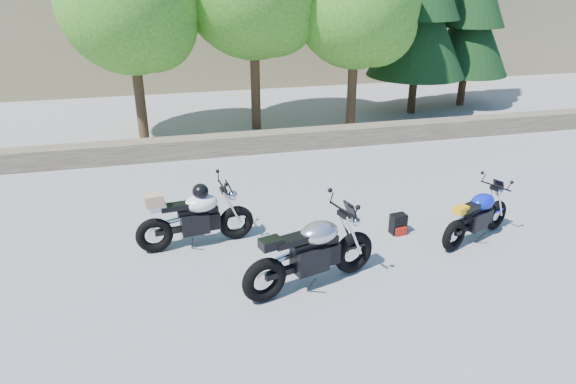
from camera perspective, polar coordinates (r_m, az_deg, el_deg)
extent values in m
plane|color=gray|center=(8.77, 0.26, -7.18)|extent=(90.00, 90.00, 0.00)
cube|color=#4E4134|center=(13.62, -5.28, 5.39)|extent=(22.00, 0.55, 0.50)
cylinder|color=#382314|center=(14.83, -16.27, 11.13)|extent=(0.28, 0.28, 3.02)
sphere|color=#247018|center=(14.28, -14.98, 17.43)|extent=(2.38, 2.38, 2.38)
cylinder|color=#382314|center=(15.40, -3.68, 13.08)|extent=(0.28, 0.28, 3.36)
sphere|color=#247018|center=(14.97, -1.65, 19.76)|extent=(2.64, 2.64, 2.64)
cylinder|color=#382314|center=(15.60, 7.16, 12.24)|extent=(0.28, 0.28, 2.91)
sphere|color=#247018|center=(15.32, 7.60, 20.27)|extent=(3.54, 3.54, 3.54)
sphere|color=#247018|center=(15.28, 9.73, 17.79)|extent=(2.29, 2.29, 2.29)
cylinder|color=#382314|center=(17.79, 13.79, 11.93)|extent=(0.26, 0.26, 2.16)
cone|color=black|center=(17.53, 14.38, 17.68)|extent=(3.17, 3.17, 3.24)
cylinder|color=#382314|center=(19.40, 18.90, 11.92)|extent=(0.26, 0.26, 1.92)
cone|color=black|center=(19.17, 19.55, 16.59)|extent=(2.82, 2.82, 2.88)
torus|color=black|center=(8.26, 7.26, -6.66)|extent=(0.73, 0.37, 0.71)
torus|color=black|center=(7.53, -2.64, -9.74)|extent=(0.73, 0.37, 0.71)
cylinder|color=silver|center=(8.26, 7.26, -6.66)|extent=(0.25, 0.11, 0.24)
cylinder|color=silver|center=(7.53, -2.64, -9.74)|extent=(0.25, 0.11, 0.24)
cube|color=black|center=(7.79, 2.44, -7.37)|extent=(0.60, 0.47, 0.40)
cube|color=black|center=(7.70, 2.96, -5.68)|extent=(0.79, 0.38, 0.11)
ellipsoid|color=#B7B7BC|center=(7.66, 3.47, -4.53)|extent=(0.73, 0.59, 0.34)
cube|color=black|center=(7.44, 0.32, -5.41)|extent=(0.60, 0.39, 0.10)
cube|color=black|center=(7.28, -1.95, -5.73)|extent=(0.36, 0.30, 0.14)
cylinder|color=black|center=(7.77, 6.25, -2.10)|extent=(0.24, 0.71, 0.04)
sphere|color=silver|center=(7.95, 7.23, -3.04)|extent=(0.20, 0.20, 0.20)
torus|color=black|center=(9.23, -5.78, -3.37)|extent=(0.65, 0.23, 0.64)
torus|color=black|center=(9.05, -14.61, -4.68)|extent=(0.65, 0.23, 0.64)
cylinder|color=silver|center=(9.23, -5.78, -3.37)|extent=(0.22, 0.06, 0.22)
cylinder|color=silver|center=(9.05, -14.61, -4.68)|extent=(0.22, 0.06, 0.22)
cube|color=black|center=(9.06, -10.32, -3.38)|extent=(0.51, 0.35, 0.36)
cube|color=black|center=(8.97, -9.99, -2.07)|extent=(0.71, 0.23, 0.10)
ellipsoid|color=white|center=(8.92, -9.61, -1.20)|extent=(0.61, 0.45, 0.30)
cube|color=black|center=(8.87, -12.38, -1.60)|extent=(0.52, 0.27, 0.09)
cube|color=white|center=(8.83, -14.31, -1.63)|extent=(0.30, 0.23, 0.13)
cylinder|color=black|center=(8.90, -7.20, 0.49)|extent=(0.10, 0.66, 0.03)
sphere|color=silver|center=(8.99, -6.16, -0.36)|extent=(0.18, 0.18, 0.18)
ellipsoid|color=black|center=(8.83, -9.71, 0.08)|extent=(0.31, 0.32, 0.26)
cube|color=#9C785A|center=(8.77, -14.66, -0.84)|extent=(0.32, 0.29, 0.20)
torus|color=black|center=(10.28, 22.07, -2.39)|extent=(0.58, 0.37, 0.57)
torus|color=black|center=(9.27, 17.96, -4.62)|extent=(0.58, 0.37, 0.57)
cylinder|color=silver|center=(10.28, 22.07, -2.39)|extent=(0.19, 0.11, 0.20)
cylinder|color=silver|center=(9.27, 17.96, -4.62)|extent=(0.19, 0.11, 0.20)
cube|color=black|center=(9.71, 20.15, -2.92)|extent=(0.50, 0.42, 0.32)
cube|color=black|center=(9.67, 20.51, -1.77)|extent=(0.63, 0.39, 0.09)
ellipsoid|color=#0B1CB1|center=(9.67, 20.82, -1.00)|extent=(0.61, 0.53, 0.27)
cube|color=black|center=(9.36, 19.53, -1.63)|extent=(0.49, 0.36, 0.08)
cube|color=orange|center=(9.14, 18.64, -1.88)|extent=(0.30, 0.27, 0.12)
cylinder|color=black|center=(9.89, 22.09, 0.62)|extent=(0.27, 0.55, 0.03)
sphere|color=silver|center=(10.06, 22.38, 0.02)|extent=(0.16, 0.16, 0.16)
cube|color=black|center=(9.63, 12.14, -3.47)|extent=(0.30, 0.23, 0.38)
cube|color=#A4180D|center=(9.59, 12.45, -4.32)|extent=(0.22, 0.06, 0.16)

